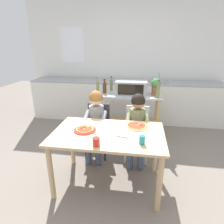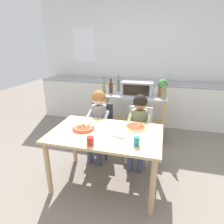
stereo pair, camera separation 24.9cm
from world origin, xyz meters
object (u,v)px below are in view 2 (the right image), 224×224
dining_chair_left (101,126)px  potted_herb_plant (163,87)px  drinking_cup_red (90,141)px  serving_spoon (118,137)px  drinking_cup_teal (137,141)px  bottle_tall_green_wine (118,85)px  dining_table (106,140)px  kitchen_island_cart (133,109)px  bottle_slim_sauce (111,87)px  bottle_squat_spirits (164,92)px  child_in_olive_shirt (139,121)px  pizza_plate_white (136,127)px  toaster_oven (137,88)px  dining_chair_right (139,130)px  child_in_grey_shirt (98,116)px  pizza_plate_red_rimmed (83,128)px  bottle_clear_vinegar (104,87)px

dining_chair_left → potted_herb_plant: bearing=36.4°
drinking_cup_red → serving_spoon: bearing=42.9°
drinking_cup_teal → serving_spoon: drinking_cup_teal is taller
bottle_tall_green_wine → dining_table: bearing=-82.5°
kitchen_island_cart → bottle_slim_sauce: 0.56m
bottle_slim_sauce → bottle_squat_spirits: bottle_squat_spirits is taller
potted_herb_plant → child_in_olive_shirt: bearing=-109.5°
bottle_tall_green_wine → serving_spoon: 1.70m
child_in_olive_shirt → pizza_plate_white: (0.00, -0.34, 0.06)m
toaster_oven → bottle_tall_green_wine: size_ratio=2.00×
bottle_slim_sauce → dining_chair_right: bottle_slim_sauce is taller
dining_chair_right → drinking_cup_teal: dining_chair_right is taller
dining_chair_right → drinking_cup_teal: 0.93m
kitchen_island_cart → serving_spoon: size_ratio=8.39×
dining_chair_right → child_in_olive_shirt: child_in_olive_shirt is taller
dining_chair_left → child_in_grey_shirt: (-0.00, -0.12, 0.21)m
pizza_plate_red_rimmed → drinking_cup_teal: drinking_cup_teal is taller
dining_chair_left → kitchen_island_cart: bearing=58.2°
child_in_grey_shirt → child_in_olive_shirt: child_in_grey_shirt is taller
kitchen_island_cart → serving_spoon: 1.45m
kitchen_island_cart → drinking_cup_red: bearing=-96.4°
drinking_cup_red → dining_table: bearing=78.1°
serving_spoon → potted_herb_plant: bearing=73.4°
child_in_olive_shirt → serving_spoon: 0.66m
bottle_slim_sauce → child_in_grey_shirt: 0.80m
drinking_cup_teal → bottle_tall_green_wine: bearing=108.8°
pizza_plate_red_rimmed → bottle_tall_green_wine: bearing=86.9°
toaster_oven → drinking_cup_teal: (0.21, -1.54, -0.20)m
toaster_oven → pizza_plate_white: bearing=-82.7°
bottle_squat_spirits → drinking_cup_red: 1.65m
drinking_cup_teal → pizza_plate_white: bearing=99.2°
bottle_slim_sauce → dining_chair_left: (0.00, -0.63, -0.48)m
dining_chair_right → dining_table: bearing=-115.9°
pizza_plate_red_rimmed → serving_spoon: 0.48m
bottle_clear_vinegar → dining_chair_left: bearing=-78.2°
bottle_clear_vinegar → kitchen_island_cart: bearing=3.9°
drinking_cup_red → drinking_cup_teal: (0.46, 0.11, 0.00)m
toaster_oven → pizza_plate_white: size_ratio=1.83×
bottle_tall_green_wine → toaster_oven: bearing=-28.6°
potted_herb_plant → dining_chair_right: (-0.28, -0.68, -0.53)m
toaster_oven → dining_chair_right: 0.83m
dining_chair_left → drinking_cup_red: (0.22, -1.01, 0.29)m
child_in_olive_shirt → pizza_plate_white: child_in_olive_shirt is taller
dining_table → dining_chair_left: size_ratio=1.61×
dining_table → bottle_slim_sauce: bearing=102.4°
drinking_cup_red → child_in_olive_shirt: bearing=65.7°
dining_table → bottle_squat_spirits: bearing=61.4°
bottle_slim_sauce → pizza_plate_red_rimmed: bearing=-89.8°
dining_table → pizza_plate_red_rimmed: bearing=177.1°
drinking_cup_red → dining_chair_right: bearing=68.4°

